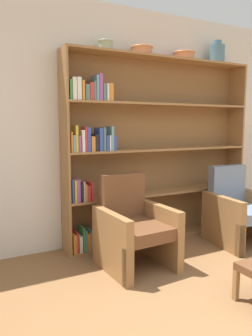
# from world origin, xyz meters

# --- Properties ---
(wall_back) EXTENTS (12.00, 0.06, 2.75)m
(wall_back) POSITION_xyz_m (0.00, 2.70, 1.38)
(wall_back) COLOR silver
(wall_back) RESTS_ON ground
(bookshelf) EXTENTS (2.45, 0.30, 2.19)m
(bookshelf) POSITION_xyz_m (-0.04, 2.54, 1.09)
(bookshelf) COLOR olive
(bookshelf) RESTS_ON ground
(bowl_cream) EXTENTS (0.17, 0.17, 0.11)m
(bowl_cream) POSITION_xyz_m (-0.58, 2.51, 2.25)
(bowl_cream) COLOR gray
(bowl_cream) RESTS_ON bookshelf
(bowl_slate) EXTENTS (0.26, 0.26, 0.10)m
(bowl_slate) POSITION_xyz_m (-0.13, 2.51, 2.24)
(bowl_slate) COLOR #C67547
(bowl_slate) RESTS_ON bookshelf
(bowl_stoneware) EXTENTS (0.27, 0.27, 0.09)m
(bowl_stoneware) POSITION_xyz_m (0.46, 2.51, 2.24)
(bowl_stoneware) COLOR #C67547
(bowl_stoneware) RESTS_ON bookshelf
(vase_tall) EXTENTS (0.19, 0.19, 0.29)m
(vase_tall) POSITION_xyz_m (0.99, 2.51, 2.31)
(vase_tall) COLOR slate
(vase_tall) RESTS_ON bookshelf
(armchair_leather) EXTENTS (0.68, 0.71, 0.90)m
(armchair_leather) POSITION_xyz_m (-0.56, 1.92, 0.39)
(armchair_leather) COLOR olive
(armchair_leather) RESTS_ON ground
(armchair_cushioned) EXTENTS (0.69, 0.73, 0.90)m
(armchair_cushioned) POSITION_xyz_m (0.86, 1.92, 0.39)
(armchair_cushioned) COLOR olive
(armchair_cushioned) RESTS_ON ground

